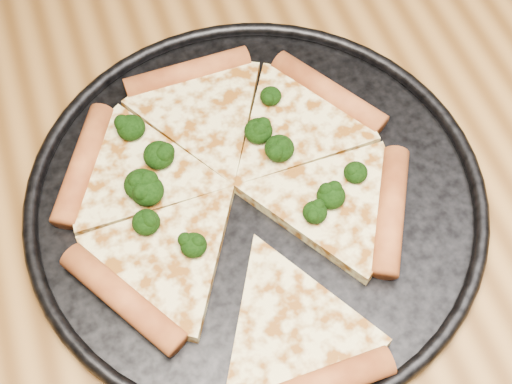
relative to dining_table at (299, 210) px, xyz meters
name	(u,v)px	position (x,y,z in m)	size (l,w,h in m)	color
dining_table	(299,210)	(0.00, 0.00, 0.00)	(1.20, 0.90, 0.75)	#9C6830
pizza_pan	(256,197)	(-0.06, -0.03, 0.10)	(0.41, 0.41, 0.02)	black
pizza	(237,195)	(-0.07, -0.02, 0.11)	(0.33, 0.36, 0.02)	#F1E093
broccoli_florets	(210,171)	(-0.09, 0.00, 0.12)	(0.21, 0.16, 0.02)	black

